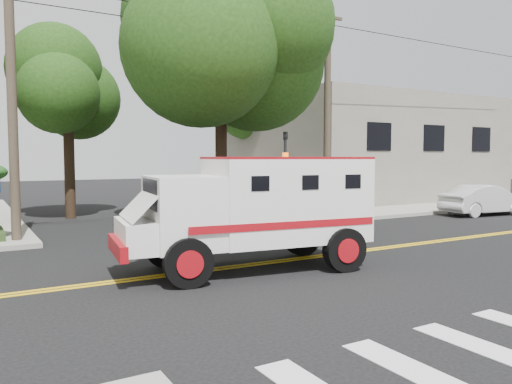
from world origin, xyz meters
TOP-DOWN VIEW (x-y plane):
  - ground at (0.00, 0.00)m, footprint 100.00×100.00m
  - sidewalk_ne at (13.50, 13.50)m, footprint 17.00×17.00m
  - building_right at (15.00, 14.00)m, footprint 14.00×12.00m
  - utility_pole_left at (-5.60, 6.00)m, footprint 0.28×0.28m
  - utility_pole_right at (6.30, 6.20)m, footprint 0.28×0.28m
  - tree_main at (1.94, 6.21)m, footprint 6.08×5.70m
  - tree_left at (-2.68, 11.79)m, footprint 4.48×4.20m
  - tree_right at (8.84, 15.77)m, footprint 4.80×4.50m
  - traffic_signal at (3.80, 5.60)m, footprint 0.15×0.18m
  - armored_truck at (-1.04, -0.44)m, footprint 6.01×2.95m
  - parked_sedan at (13.46, 3.80)m, footprint 4.33×1.94m
  - pedestrian_a at (5.50, 5.65)m, footprint 0.73×0.68m
  - pedestrian_b at (7.19, 7.50)m, footprint 1.08×0.98m

SIDE VIEW (x-z plane):
  - ground at x=0.00m, z-range 0.00..0.00m
  - sidewalk_ne at x=13.50m, z-range 0.00..0.15m
  - parked_sedan at x=13.46m, z-range 0.00..1.38m
  - pedestrian_a at x=5.50m, z-range 0.15..1.82m
  - pedestrian_b at x=7.19m, z-range 0.15..1.95m
  - armored_truck at x=-1.04m, z-range 0.18..2.81m
  - traffic_signal at x=3.80m, z-range 0.43..4.03m
  - building_right at x=15.00m, z-range 0.15..6.15m
  - utility_pole_left at x=-5.60m, z-range 0.00..9.00m
  - utility_pole_right at x=6.30m, z-range 0.00..9.00m
  - tree_left at x=-2.68m, z-range 1.88..9.58m
  - tree_right at x=8.84m, z-range 1.99..10.19m
  - tree_main at x=1.94m, z-range 2.27..12.12m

